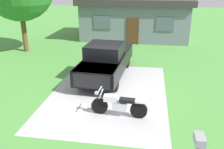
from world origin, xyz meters
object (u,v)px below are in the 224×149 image
at_px(pickup_truck, 107,59).
at_px(neighbor_house, 135,18).
at_px(motorcycle, 118,105).
at_px(mailbox, 199,145).

bearing_deg(pickup_truck, neighbor_house, 85.13).
xyz_separation_m(motorcycle, mailbox, (2.47, -2.77, 0.51)).
distance_m(pickup_truck, neighbor_house, 9.87).
bearing_deg(pickup_truck, motorcycle, -74.11).
xyz_separation_m(motorcycle, pickup_truck, (-1.19, 4.17, 0.48)).
bearing_deg(neighbor_house, motorcycle, -88.56).
xyz_separation_m(pickup_truck, neighbor_house, (0.84, 9.80, 0.84)).
bearing_deg(motorcycle, neighbor_house, 91.44).
bearing_deg(neighbor_house, pickup_truck, -94.87).
distance_m(pickup_truck, mailbox, 7.85).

